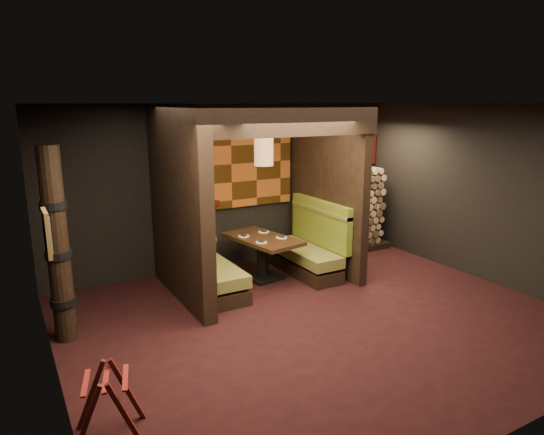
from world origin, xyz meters
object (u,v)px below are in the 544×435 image
(booth_bench_right, at_px, (309,250))
(pendant_lamp, at_px, (264,151))
(booth_bench_left, at_px, (206,268))
(luggage_rack, at_px, (108,403))
(firewood_stack, at_px, (347,210))
(totem_column, at_px, (58,247))
(dining_table, at_px, (263,251))

(booth_bench_right, relative_size, pendant_lamp, 1.68)
(booth_bench_left, distance_m, pendant_lamp, 2.02)
(booth_bench_left, height_order, booth_bench_right, same)
(booth_bench_right, height_order, luggage_rack, booth_bench_right)
(booth_bench_right, xyz_separation_m, firewood_stack, (1.35, 0.70, 0.42))
(booth_bench_right, relative_size, totem_column, 0.67)
(booth_bench_right, relative_size, dining_table, 1.10)
(totem_column, bearing_deg, booth_bench_left, 14.75)
(booth_bench_left, height_order, pendant_lamp, pendant_lamp)
(dining_table, relative_size, pendant_lamp, 1.53)
(pendant_lamp, xyz_separation_m, luggage_rack, (-3.06, -2.76, -1.78))
(luggage_rack, relative_size, totem_column, 0.30)
(dining_table, relative_size, luggage_rack, 2.02)
(booth_bench_right, bearing_deg, totem_column, -172.14)
(totem_column, xyz_separation_m, firewood_stack, (5.33, 1.25, -0.37))
(booth_bench_right, bearing_deg, pendant_lamp, 175.69)
(luggage_rack, distance_m, totem_column, 2.30)
(luggage_rack, xyz_separation_m, totem_column, (-0.08, 2.14, 0.84))
(firewood_stack, bearing_deg, pendant_lamp, -163.86)
(pendant_lamp, distance_m, luggage_rack, 4.48)
(dining_table, bearing_deg, firewood_stack, 14.93)
(pendant_lamp, xyz_separation_m, totem_column, (-3.14, -0.61, -0.94))
(booth_bench_right, relative_size, firewood_stack, 0.92)
(totem_column, bearing_deg, luggage_rack, -87.86)
(booth_bench_left, distance_m, firewood_stack, 3.35)
(booth_bench_left, relative_size, pendant_lamp, 1.68)
(luggage_rack, relative_size, firewood_stack, 0.42)
(booth_bench_left, height_order, totem_column, totem_column)
(booth_bench_right, xyz_separation_m, totem_column, (-3.98, -0.55, 0.79))
(dining_table, height_order, luggage_rack, dining_table)
(dining_table, bearing_deg, pendant_lamp, -90.00)
(pendant_lamp, bearing_deg, dining_table, 90.00)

